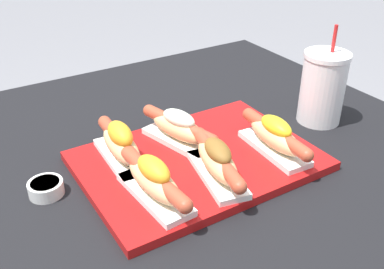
# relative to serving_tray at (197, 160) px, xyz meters

# --- Properties ---
(serving_tray) EXTENTS (0.45, 0.32, 0.02)m
(serving_tray) POSITION_rel_serving_tray_xyz_m (0.00, 0.00, 0.00)
(serving_tray) COLOR #B71414
(serving_tray) RESTS_ON patio_table
(hot_dog_0) EXTENTS (0.07, 0.21, 0.08)m
(hot_dog_0) POSITION_rel_serving_tray_xyz_m (-0.13, -0.07, 0.04)
(hot_dog_0) COLOR white
(hot_dog_0) RESTS_ON serving_tray
(hot_dog_1) EXTENTS (0.09, 0.21, 0.07)m
(hot_dog_1) POSITION_rel_serving_tray_xyz_m (-0.01, -0.08, 0.04)
(hot_dog_1) COLOR white
(hot_dog_1) RESTS_ON serving_tray
(hot_dog_2) EXTENTS (0.07, 0.21, 0.07)m
(hot_dog_2) POSITION_rel_serving_tray_xyz_m (0.14, -0.06, 0.04)
(hot_dog_2) COLOR white
(hot_dog_2) RESTS_ON serving_tray
(hot_dog_3) EXTENTS (0.07, 0.21, 0.08)m
(hot_dog_3) POSITION_rel_serving_tray_xyz_m (-0.13, 0.06, 0.04)
(hot_dog_3) COLOR white
(hot_dog_3) RESTS_ON serving_tray
(hot_dog_4) EXTENTS (0.10, 0.20, 0.07)m
(hot_dog_4) POSITION_rel_serving_tray_xyz_m (-0.00, 0.07, 0.04)
(hot_dog_4) COLOR white
(hot_dog_4) RESTS_ON serving_tray
(sauce_bowl) EXTENTS (0.06, 0.06, 0.03)m
(sauce_bowl) POSITION_rel_serving_tray_xyz_m (-0.28, 0.06, 0.01)
(sauce_bowl) COLOR silver
(sauce_bowl) RESTS_ON patio_table
(drink_cup) EXTENTS (0.10, 0.10, 0.23)m
(drink_cup) POSITION_rel_serving_tray_xyz_m (0.34, 0.01, 0.07)
(drink_cup) COLOR white
(drink_cup) RESTS_ON patio_table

